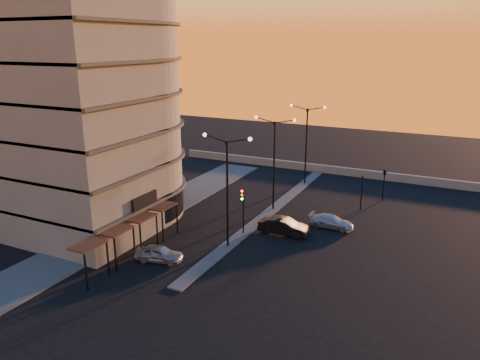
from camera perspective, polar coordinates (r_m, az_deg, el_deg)
name	(u,v)px	position (r m, az deg, el deg)	size (l,w,h in m)	color
ground	(228,247)	(39.61, -1.50, -8.11)	(120.00, 120.00, 0.00)	black
sidewalk_west	(154,212)	(47.96, -10.45, -3.81)	(5.00, 40.00, 0.12)	#50504E
median	(273,209)	(47.99, 4.05, -3.55)	(1.20, 36.00, 0.12)	#50504E
parapet	(334,170)	(61.81, 11.43, 1.19)	(44.00, 0.50, 1.00)	slate
building	(88,95)	(44.56, -18.01, 9.81)	(14.35, 17.08, 25.00)	slate
streetlamp_near	(227,183)	(37.62, -1.57, -0.35)	(4.32, 0.32, 9.51)	black
streetlamp_mid	(274,156)	(46.39, 4.19, 2.88)	(4.32, 0.32, 9.51)	black
streetlamp_far	(306,138)	(55.57, 8.10, 5.04)	(4.32, 0.32, 9.51)	black
traffic_light_main	(243,204)	(40.90, 0.34, -2.93)	(0.28, 0.44, 4.25)	black
signal_east_a	(362,192)	(48.90, 14.61, -1.37)	(0.13, 0.16, 3.60)	black
signal_east_b	(385,173)	(52.12, 17.24, 0.87)	(0.42, 1.99, 3.60)	black
car_hatchback	(159,253)	(37.44, -9.86, -8.82)	(1.51, 3.75, 1.28)	#9D9FA4
car_sedan	(284,226)	(41.93, 5.36, -5.63)	(1.57, 4.51, 1.49)	black
car_wagon	(331,222)	(44.02, 11.04, -4.99)	(1.66, 4.08, 1.18)	silver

